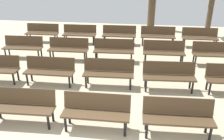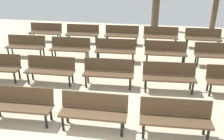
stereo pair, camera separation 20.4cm
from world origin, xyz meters
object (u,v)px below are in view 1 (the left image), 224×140
bench_r2_c1 (68,47)px  bench_r3_c3 (158,35)px  bench_r2_c4 (214,52)px  bench_r3_c0 (42,32)px  bench_r2_c0 (23,46)px  bench_r3_c2 (119,34)px  bench_r2_c2 (114,49)px  bench_r0_c1 (22,104)px  tree_1 (152,1)px  bench_r0_c3 (178,115)px  bench_r2_c3 (164,51)px  bench_r3_c4 (200,36)px  bench_r1_c3 (169,74)px  bench_r0_c2 (96,110)px  bench_r1_c2 (109,71)px  bench_r1_c1 (50,69)px  bench_r3_c1 (80,33)px

bench_r2_c1 → bench_r3_c3: same height
bench_r2_c4 → bench_r3_c0: size_ratio=1.00×
bench_r2_c0 → bench_r3_c2: bearing=28.6°
bench_r2_c2 → bench_r2_c4: size_ratio=1.00×
bench_r0_c1 → bench_r3_c3: 7.43m
bench_r0_c1 → tree_1: bearing=69.8°
bench_r0_c1 → bench_r3_c2: 6.70m
bench_r2_c4 → bench_r0_c3: bearing=-114.8°
bench_r2_c3 → bench_r3_c4: size_ratio=1.01×
bench_r1_c3 → tree_1: bearing=89.9°
bench_r0_c1 → bench_r2_c2: 4.64m
bench_r3_c2 → bench_r2_c1: bearing=-130.1°
bench_r2_c0 → bench_r3_c3: bearing=20.0°
bench_r0_c3 → bench_r3_c0: same height
bench_r0_c2 → bench_r0_c3: bearing=0.5°
bench_r2_c4 → bench_r1_c2: bearing=-151.2°
bench_r1_c1 → bench_r1_c2: bearing=2.4°
bench_r1_c3 → bench_r2_c0: 6.08m
bench_r0_c3 → bench_r2_c4: same height
bench_r0_c2 → bench_r3_c0: bearing=121.2°
bench_r0_c2 → bench_r2_c0: same height
bench_r3_c0 → bench_r2_c1: bearing=-48.5°
bench_r3_c2 → bench_r0_c1: bearing=-105.9°
bench_r1_c2 → bench_r3_c1: (-2.02, 4.19, 0.00)m
bench_r2_c0 → bench_r2_c3: size_ratio=1.00×
bench_r2_c3 → bench_r2_c4: 1.89m
bench_r1_c3 → bench_r2_c0: (-5.73, 2.04, 0.00)m
bench_r2_c0 → bench_r2_c1: (1.92, 0.00, 0.00)m
bench_r1_c1 → tree_1: size_ratio=0.51×
bench_r1_c2 → bench_r3_c1: same height
bench_r0_c3 → bench_r1_c1: 4.34m
bench_r2_c0 → bench_r0_c1: bearing=-66.8°
bench_r0_c1 → bench_r2_c0: size_ratio=1.00×
bench_r0_c2 → bench_r1_c3: same height
bench_r3_c1 → bench_r3_c3: same height
bench_r3_c2 → bench_r3_c1: bearing=-178.2°
bench_r3_c0 → bench_r3_c3: size_ratio=1.00×
bench_r1_c2 → tree_1: tree_1 is taller
bench_r2_c0 → bench_r3_c1: 2.83m
tree_1 → bench_r1_c3: bearing=-86.8°
bench_r3_c0 → bench_r3_c4: same height
bench_r2_c0 → bench_r0_c3: bearing=-38.6°
bench_r1_c2 → bench_r3_c1: size_ratio=1.00×
bench_r2_c3 → bench_r3_c0: 6.10m
bench_r0_c3 → bench_r3_c0: (-5.80, 6.34, 0.00)m
bench_r3_c4 → bench_r0_c2: bearing=-119.4°
bench_r3_c3 → bench_r0_c1: bearing=-118.7°
bench_r1_c3 → bench_r2_c2: size_ratio=1.00×
bench_r1_c1 → bench_r2_c3: bearing=30.6°
bench_r0_c2 → bench_r3_c4: size_ratio=1.00×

